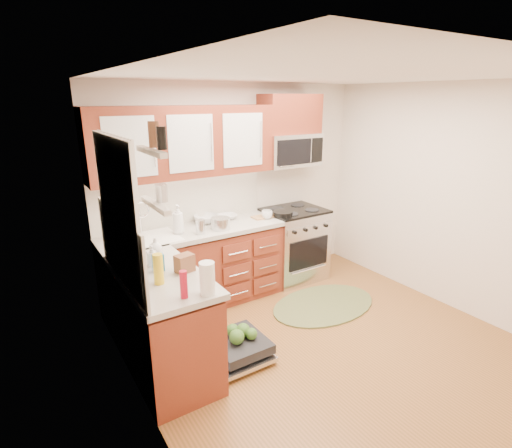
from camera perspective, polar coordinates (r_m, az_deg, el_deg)
floor at (r=4.17m, az=9.99°, el=-16.63°), size 3.50×3.50×0.00m
ceiling at (r=3.46m, az=12.30°, el=20.10°), size 3.50×3.50×0.00m
wall_back at (r=4.99m, az=-2.89°, el=5.12°), size 3.50×0.04×2.50m
wall_left at (r=2.78m, az=-16.39°, el=-5.92°), size 0.04×3.50×2.50m
wall_right at (r=4.96m, az=25.94°, el=3.28°), size 0.04×3.50×2.50m
base_cabinet_back at (r=4.68m, az=-8.65°, el=-6.58°), size 2.05×0.60×0.85m
base_cabinet_left at (r=3.68m, az=-13.12°, el=-13.99°), size 0.60×1.25×0.85m
countertop_back at (r=4.50m, az=-8.88°, el=-1.10°), size 2.07×0.64×0.05m
countertop_left at (r=3.47m, az=-13.51°, el=-7.23°), size 0.64×1.27×0.05m
backsplash_back at (r=4.67m, az=-10.54°, el=3.49°), size 2.05×0.02×0.57m
backsplash_left at (r=3.28m, az=-18.75°, el=-3.31°), size 0.02×1.25×0.57m
upper_cabinets at (r=4.41m, az=-10.21°, el=11.46°), size 2.05×0.35×0.75m
cabinet_over_mw at (r=5.10m, az=4.86°, el=15.40°), size 0.76×0.35×0.47m
range at (r=5.32m, az=5.34°, el=-2.85°), size 0.76×0.64×0.95m
microwave at (r=5.12m, az=4.90°, el=10.51°), size 0.76×0.38×0.40m
sink at (r=4.35m, az=-15.04°, el=-3.59°), size 0.62×0.50×0.26m
dishwasher at (r=3.88m, az=-2.99°, el=-17.40°), size 0.70×0.60×0.20m
window at (r=3.15m, az=-19.24°, el=2.34°), size 0.03×1.05×1.05m
window_blind at (r=3.09m, az=-19.40°, el=8.31°), size 0.02×0.96×0.40m
shelf_upper at (r=2.26m, az=-14.79°, el=9.98°), size 0.04×0.40×0.03m
shelf_lower at (r=2.31m, az=-14.21°, el=2.60°), size 0.04×0.40×0.03m
rug at (r=4.84m, az=9.66°, el=-11.28°), size 1.48×1.13×0.02m
skillet at (r=4.90m, az=3.86°, el=1.54°), size 0.28×0.28×0.05m
stock_pot at (r=4.46m, az=-5.11°, el=0.08°), size 0.23×0.23×0.13m
cutting_board at (r=4.88m, az=0.95°, el=1.03°), size 0.25×0.16×0.02m
canister at (r=4.32m, az=-7.96°, el=-0.40°), size 0.10×0.10×0.16m
paper_towel_roll at (r=3.00m, az=-6.99°, el=-7.72°), size 0.14×0.14×0.25m
mustard_bottle at (r=3.23m, az=-13.78°, el=-6.26°), size 0.08×0.08×0.25m
red_bottle at (r=2.98m, az=-10.29°, el=-8.49°), size 0.06×0.06×0.21m
wooden_box at (r=3.42m, az=-10.17°, el=-5.54°), size 0.17×0.14×0.15m
blue_carton at (r=3.48m, az=-13.79°, el=-5.39°), size 0.10×0.06×0.15m
bowl_a at (r=4.83m, az=-4.12°, el=1.05°), size 0.26×0.26×0.06m
bowl_b at (r=4.71m, az=-7.13°, el=0.71°), size 0.35×0.35×0.09m
cup at (r=4.83m, az=1.57°, el=1.36°), size 0.15×0.15×0.10m
soap_bottle_a at (r=4.34m, az=-11.08°, el=0.64°), size 0.13×0.13×0.32m
soap_bottle_b at (r=3.59m, az=-14.61°, el=-4.37°), size 0.10×0.10×0.19m
soap_bottle_c at (r=3.86m, az=-14.19°, el=-3.02°), size 0.15×0.15×0.15m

